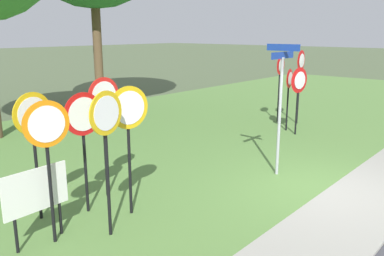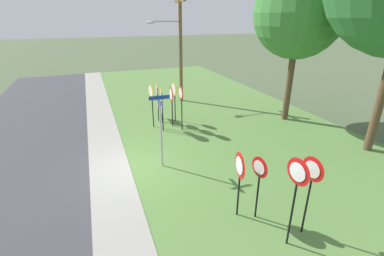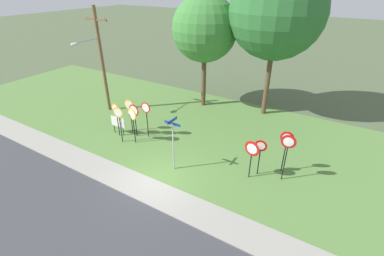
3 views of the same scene
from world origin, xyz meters
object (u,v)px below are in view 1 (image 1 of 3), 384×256
at_px(stop_sign_far_left, 84,126).
at_px(yield_sign_far_left, 281,73).
at_px(stop_sign_far_right, 104,111).
at_px(stop_sign_near_right, 129,122).
at_px(yield_sign_far_right, 289,86).
at_px(yield_sign_near_left, 301,69).
at_px(street_name_post, 280,99).
at_px(yield_sign_near_right, 299,85).
at_px(stop_sign_center_tall, 107,133).
at_px(stop_sign_near_left, 48,142).
at_px(stop_sign_far_center, 34,129).
at_px(notice_board, 36,194).

distance_m(stop_sign_far_left, yield_sign_far_left, 9.32).
bearing_deg(stop_sign_far_left, stop_sign_far_right, 27.23).
relative_size(stop_sign_near_right, yield_sign_far_right, 1.14).
xyz_separation_m(stop_sign_far_right, yield_sign_near_left, (8.74, 0.12, 0.21)).
distance_m(stop_sign_far_left, street_name_post, 4.46).
bearing_deg(stop_sign_near_right, stop_sign_far_left, 135.41).
relative_size(stop_sign_far_right, yield_sign_near_right, 1.11).
xyz_separation_m(stop_sign_far_left, yield_sign_far_right, (8.21, 0.23, -0.10)).
relative_size(stop_sign_near_right, stop_sign_far_right, 0.98).
bearing_deg(street_name_post, stop_sign_center_tall, 172.61).
bearing_deg(stop_sign_center_tall, yield_sign_far_left, 3.41).
xyz_separation_m(stop_sign_near_left, stop_sign_far_center, (0.28, 0.94, 0.00)).
distance_m(stop_sign_near_right, yield_sign_near_left, 9.05).
relative_size(stop_sign_near_right, stop_sign_far_center, 1.03).
relative_size(stop_sign_far_center, street_name_post, 0.76).
bearing_deg(yield_sign_far_left, yield_sign_near_right, -139.12).
distance_m(stop_sign_far_right, yield_sign_near_right, 7.24).
bearing_deg(notice_board, stop_sign_near_left, -47.66).
distance_m(stop_sign_center_tall, yield_sign_near_left, 9.86).
bearing_deg(yield_sign_far_left, stop_sign_center_tall, -172.96).
relative_size(stop_sign_far_right, street_name_post, 0.81).
distance_m(yield_sign_near_right, notice_board, 9.15).
bearing_deg(stop_sign_near_right, stop_sign_far_right, 87.65).
bearing_deg(stop_sign_near_left, stop_sign_near_right, 3.49).
relative_size(stop_sign_far_right, stop_sign_center_tall, 1.01).
distance_m(stop_sign_far_center, yield_sign_far_left, 10.01).
relative_size(stop_sign_far_center, stop_sign_far_right, 0.95).
distance_m(street_name_post, notice_board, 5.57).
height_order(stop_sign_far_center, stop_sign_center_tall, stop_sign_center_tall).
bearing_deg(notice_board, stop_sign_far_left, 15.38).
distance_m(stop_sign_center_tall, yield_sign_far_right, 8.60).
bearing_deg(stop_sign_far_left, street_name_post, -19.73).
bearing_deg(stop_sign_center_tall, stop_sign_far_center, 97.96).
xyz_separation_m(stop_sign_far_left, street_name_post, (4.14, -1.66, 0.15)).
xyz_separation_m(stop_sign_near_right, yield_sign_near_right, (7.45, 0.42, -0.12)).
bearing_deg(stop_sign_near_left, yield_sign_near_left, 13.94).
xyz_separation_m(yield_sign_near_right, yield_sign_far_right, (0.29, 0.49, -0.08)).
bearing_deg(yield_sign_near_right, stop_sign_near_left, -168.55).
xyz_separation_m(stop_sign_far_center, notice_board, (-0.46, -0.77, -0.85)).
distance_m(stop_sign_near_left, yield_sign_far_left, 10.41).
height_order(yield_sign_near_right, street_name_post, street_name_post).
xyz_separation_m(stop_sign_near_right, yield_sign_near_left, (8.97, 1.13, 0.25)).
relative_size(stop_sign_near_left, yield_sign_far_left, 0.94).
xyz_separation_m(yield_sign_far_right, street_name_post, (-4.07, -1.89, 0.26)).
bearing_deg(stop_sign_center_tall, yield_sign_far_right, -0.99).
bearing_deg(stop_sign_far_center, yield_sign_near_left, -6.23).
height_order(stop_sign_center_tall, street_name_post, street_name_post).
xyz_separation_m(stop_sign_near_left, yield_sign_far_left, (10.27, 1.69, 0.15)).
relative_size(stop_sign_far_left, yield_sign_near_right, 1.03).
bearing_deg(stop_sign_center_tall, stop_sign_far_right, 44.58).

